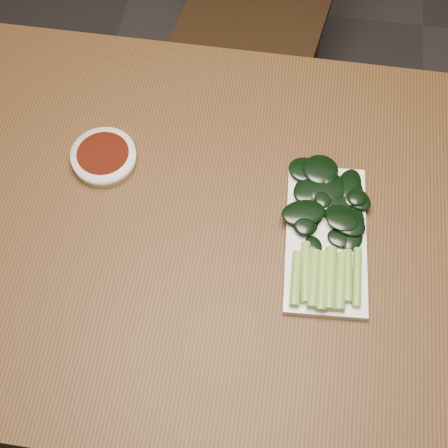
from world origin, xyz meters
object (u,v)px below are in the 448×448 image
Objects in this scene: sauce_bowl at (104,157)px; serving_plate at (326,239)px; gai_lan at (329,220)px; table at (220,243)px.

sauce_bowl reaches higher than serving_plate.
sauce_bowl is 0.39× the size of gai_lan.
gai_lan is at bearing 6.83° from table.
table is at bearing 178.57° from serving_plate.
table is 4.77× the size of gai_lan.
serving_plate is 0.03m from gai_lan.
sauce_bowl is (-0.22, 0.10, 0.09)m from table.
serving_plate reaches higher than table.
serving_plate is at bearing -13.92° from sauce_bowl.
gai_lan reaches higher than serving_plate.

